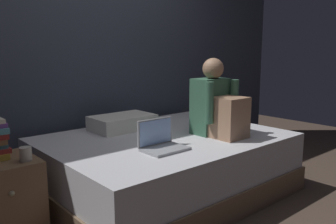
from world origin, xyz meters
TOP-DOWN VIEW (x-y plane):
  - ground_plane at (0.00, 0.00)m, footprint 8.00×8.00m
  - wall_back at (0.00, 1.20)m, footprint 5.60×0.10m
  - bed at (0.20, 0.30)m, footprint 2.00×1.50m
  - nightstand at (-1.10, 0.42)m, footprint 0.44×0.46m
  - person_sitting at (0.56, 0.04)m, footprint 0.39×0.44m
  - laptop at (-0.09, 0.01)m, footprint 0.32×0.23m
  - pillow at (0.07, 0.75)m, footprint 0.56×0.36m
  - mug at (-0.97, 0.30)m, footprint 0.08×0.08m

SIDE VIEW (x-z plane):
  - ground_plane at x=0.00m, z-range 0.00..0.00m
  - bed at x=0.20m, z-range 0.00..0.51m
  - nightstand at x=-1.10m, z-range 0.00..0.54m
  - laptop at x=-0.09m, z-range 0.46..0.68m
  - pillow at x=0.07m, z-range 0.51..0.64m
  - mug at x=-0.97m, z-range 0.54..0.63m
  - person_sitting at x=0.56m, z-range 0.43..1.09m
  - wall_back at x=0.00m, z-range 0.00..2.70m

